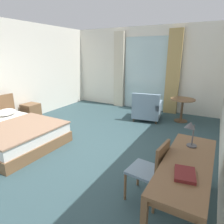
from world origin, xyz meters
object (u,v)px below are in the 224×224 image
desk_chair (152,169)px  armchair_by_window (147,109)px  nightstand (31,112)px  round_cafe_table (182,105)px  bed (9,133)px  closed_book (185,174)px  writing_desk (187,169)px  desk_lamp (191,128)px

desk_chair → armchair_by_window: desk_chair is taller
armchair_by_window → desk_chair: bearing=-70.3°
nightstand → round_cafe_table: size_ratio=0.76×
round_cafe_table → bed: bearing=-132.7°
desk_chair → closed_book: bearing=-40.2°
desk_chair → armchair_by_window: size_ratio=1.00×
closed_book → desk_chair: bearing=129.7°
closed_book → round_cafe_table: size_ratio=0.40×
bed → round_cafe_table: size_ratio=3.15×
writing_desk → bed: bearing=175.5°
writing_desk → armchair_by_window: size_ratio=1.79×
writing_desk → desk_lamp: desk_lamp is taller
desk_chair → round_cafe_table: size_ratio=1.28×
nightstand → round_cafe_table: round_cafe_table is taller
desk_chair → round_cafe_table: (-0.21, 3.65, 0.02)m
closed_book → nightstand: bearing=147.7°
bed → closed_book: size_ratio=7.84×
nightstand → writing_desk: writing_desk is taller
bed → armchair_by_window: size_ratio=2.46×
nightstand → desk_chair: 4.50m
writing_desk → desk_chair: (-0.44, 0.08, -0.18)m
writing_desk → desk_lamp: (-0.04, 0.33, 0.38)m
desk_chair → desk_lamp: 0.73m
desk_lamp → writing_desk: bearing=-82.6°
desk_lamp → nightstand: bearing=164.6°
writing_desk → closed_book: 0.32m
closed_book → armchair_by_window: armchair_by_window is taller
writing_desk → desk_chair: desk_chair is taller
nightstand → armchair_by_window: 3.52m
nightstand → armchair_by_window: size_ratio=0.59×
bed → armchair_by_window: 3.76m
writing_desk → desk_lamp: size_ratio=3.95×
closed_book → armchair_by_window: (-1.62, 3.65, -0.46)m
nightstand → desk_lamp: size_ratio=1.31×
round_cafe_table → writing_desk: bearing=-80.1°
desk_lamp → round_cafe_table: (-0.61, 3.39, -0.55)m
bed → desk_chair: bed is taller
bed → closed_book: (3.82, -0.60, 0.54)m
bed → desk_lamp: size_ratio=5.44×
bed → nightstand: (-0.85, 1.30, 0.01)m
nightstand → closed_book: 5.07m
nightstand → desk_lamp: (4.62, -1.27, 0.80)m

